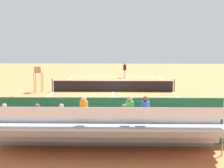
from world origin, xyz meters
name	(u,v)px	position (x,y,z in m)	size (l,w,h in m)	color
ground_plane	(113,92)	(0.00, 0.00, 0.00)	(60.00, 60.00, 0.00)	#D17542
court_line_markings	(113,92)	(0.00, -0.04, 0.00)	(10.10, 22.20, 0.01)	white
tennis_net	(113,86)	(0.00, 0.00, 0.50)	(10.30, 0.10, 1.07)	black
backdrop_wall	(107,120)	(0.00, 14.00, 1.00)	(18.00, 0.16, 2.00)	#235633
bleacher_stand	(103,130)	(0.10, 15.38, 0.97)	(9.06, 2.40, 2.48)	#9EA0A5
umpire_chair	(38,76)	(6.20, 0.30, 1.31)	(0.67, 0.67, 2.14)	#A88456
courtside_bench	(184,126)	(-3.46, 13.27, 0.56)	(1.80, 0.40, 0.93)	#234C2D
equipment_bag	(139,135)	(-1.42, 13.40, 0.18)	(0.90, 0.36, 0.36)	black
tennis_player	(125,69)	(-1.13, -9.94, 1.02)	(0.46, 0.56, 1.93)	white
tennis_racket	(120,77)	(-0.60, -10.37, 0.01)	(0.55, 0.48, 0.03)	black
tennis_ball_near	(140,79)	(-2.69, -8.21, 0.03)	(0.07, 0.07, 0.07)	#CCDB33
line_judge	(10,116)	(4.40, 13.40, 1.02)	(0.38, 0.54, 1.93)	#232328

